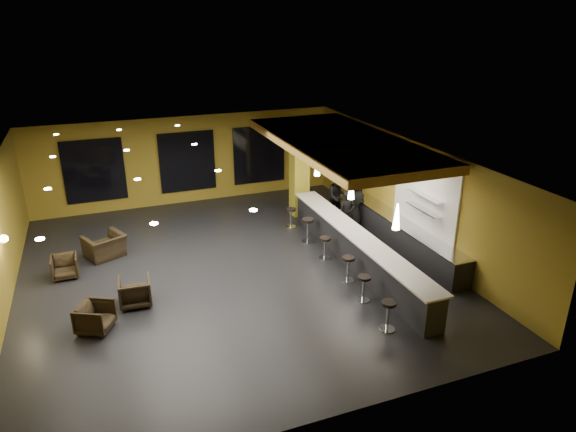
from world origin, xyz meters
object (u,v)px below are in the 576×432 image
object	(u,v)px
staff_c	(354,202)
armchair_a	(95,317)
prep_counter	(403,236)
bar_stool_0	(388,312)
bar_stool_5	(291,215)
bar_stool_2	(348,266)
column	(299,170)
armchair_b	(135,291)
armchair_c	(65,267)
staff_a	(347,213)
bar_stool_3	(325,245)
armchair_d	(105,246)
bar_stool_4	(308,227)
pendant_2	(317,166)
pendant_0	(397,217)
bar_counter	(356,250)
staff_b	(338,196)
pendant_1	(351,188)
bar_stool_1	(364,285)

from	to	relation	value
staff_c	armchair_a	bearing A→B (deg)	-167.59
prep_counter	staff_c	world-z (taller)	staff_c
bar_stool_0	bar_stool_5	bearing A→B (deg)	88.70
prep_counter	bar_stool_2	size ratio (longest dim) A/B	7.92
staff_c	armchair_a	world-z (taller)	staff_c
bar_stool_5	column	bearing A→B (deg)	55.24
prep_counter	armchair_b	xyz separation A→B (m)	(-8.53, -0.40, -0.05)
armchair_c	bar_stool_0	size ratio (longest dim) A/B	0.94
staff_a	bar_stool_3	bearing A→B (deg)	-125.75
armchair_c	prep_counter	bearing A→B (deg)	-10.81
armchair_d	bar_stool_4	xyz separation A→B (m)	(6.42, -1.27, 0.17)
armchair_a	armchair_d	world-z (taller)	armchair_d
column	pendant_2	world-z (taller)	column
bar_stool_2	armchair_c	bearing A→B (deg)	157.39
pendant_0	bar_stool_0	world-z (taller)	pendant_0
bar_counter	pendant_0	xyz separation A→B (m)	(0.00, -2.00, 1.85)
pendant_0	staff_b	xyz separation A→B (m)	(1.15, 5.63, -1.47)
prep_counter	armchair_d	bearing A→B (deg)	162.64
bar_stool_3	bar_stool_4	size ratio (longest dim) A/B	0.86
pendant_1	column	bearing A→B (deg)	90.00
pendant_0	armchair_b	distance (m)	7.14
bar_stool_1	pendant_0	bearing A→B (deg)	-5.31
staff_c	armchair_d	bearing A→B (deg)	166.65
bar_counter	staff_c	size ratio (longest dim) A/B	4.22
bar_counter	column	size ratio (longest dim) A/B	2.29
pendant_0	bar_stool_1	bearing A→B (deg)	174.69
bar_counter	armchair_d	size ratio (longest dim) A/B	6.99
staff_c	armchair_d	distance (m)	8.54
pendant_0	bar_stool_3	xyz separation A→B (m)	(-0.70, 2.75, -1.89)
armchair_a	bar_stool_5	xyz separation A→B (m)	(6.79, 4.30, 0.10)
staff_b	staff_c	xyz separation A→B (m)	(0.21, -0.89, 0.06)
pendant_1	staff_a	size ratio (longest dim) A/B	0.46
armchair_c	bar_stool_3	xyz separation A→B (m)	(7.59, -1.63, 0.13)
bar_counter	armchair_c	distance (m)	8.63
pendant_1	armchair_b	bearing A→B (deg)	-176.47
armchair_b	armchair_d	world-z (taller)	armchair_b
staff_a	armchair_d	xyz separation A→B (m)	(-7.99, 1.04, -0.39)
bar_stool_0	staff_c	bearing A→B (deg)	69.39
bar_stool_2	armchair_d	bearing A→B (deg)	147.25
pendant_0	bar_stool_3	distance (m)	3.41
bar_stool_2	pendant_1	bearing A→B (deg)	62.04
staff_a	bar_stool_1	distance (m)	4.56
bar_stool_1	pendant_2	bearing A→B (deg)	80.70
pendant_2	staff_a	bearing A→B (deg)	-38.61
bar_stool_5	pendant_1	bearing A→B (deg)	-75.70
pendant_0	staff_a	bearing A→B (deg)	78.75
armchair_c	armchair_d	bearing A→B (deg)	39.72
bar_counter	armchair_d	world-z (taller)	bar_counter
staff_c	armchair_c	bearing A→B (deg)	172.94
armchair_d	bar_stool_0	bearing A→B (deg)	108.69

